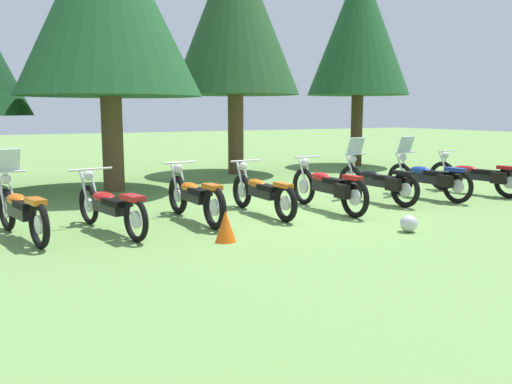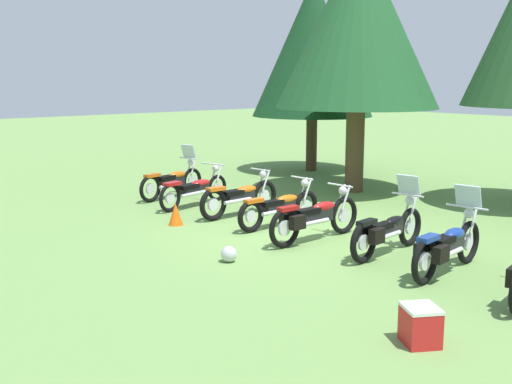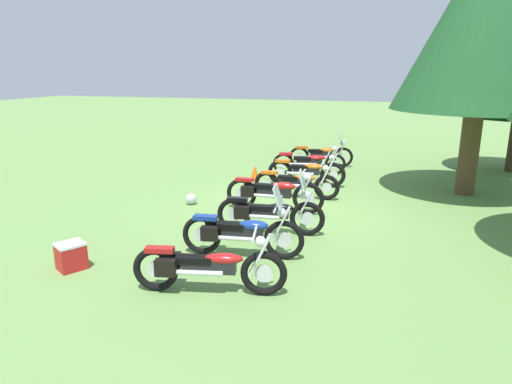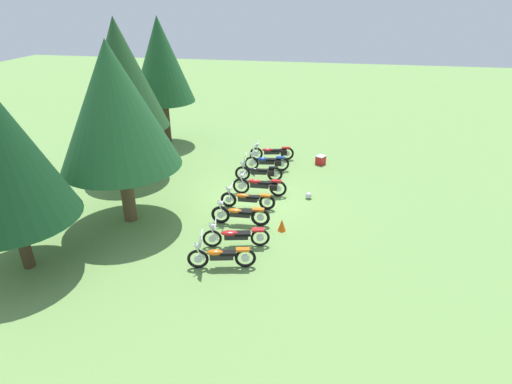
{
  "view_description": "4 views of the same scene",
  "coord_description": "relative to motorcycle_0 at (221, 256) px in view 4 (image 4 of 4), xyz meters",
  "views": [
    {
      "loc": [
        -5.53,
        -8.71,
        1.96
      ],
      "look_at": [
        -1.09,
        -0.4,
        0.53
      ],
      "focal_mm": 37.48,
      "sensor_mm": 36.0,
      "label": 1
    },
    {
      "loc": [
        9.02,
        -8.77,
        3.15
      ],
      "look_at": [
        -1.24,
        -0.11,
        0.69
      ],
      "focal_mm": 44.25,
      "sensor_mm": 36.0,
      "label": 2
    },
    {
      "loc": [
        10.84,
        2.46,
        3.35
      ],
      "look_at": [
        1.35,
        -0.43,
        0.65
      ],
      "focal_mm": 31.7,
      "sensor_mm": 36.0,
      "label": 3
    },
    {
      "loc": [
        -15.69,
        -3.06,
        8.18
      ],
      "look_at": [
        -0.81,
        -0.29,
        0.85
      ],
      "focal_mm": 28.98,
      "sensor_mm": 36.0,
      "label": 4
    }
  ],
  "objects": [
    {
      "name": "ground_plane",
      "position": [
        4.91,
        -0.12,
        -0.46
      ],
      "size": [
        80.0,
        80.0,
        0.0
      ],
      "primitive_type": "plane",
      "color": "#6B934C"
    },
    {
      "name": "motorcycle_0",
      "position": [
        0.0,
        0.0,
        0.0
      ],
      "size": [
        0.72,
        2.22,
        1.36
      ],
      "rotation": [
        0.0,
        0.0,
        1.79
      ],
      "color": "black",
      "rests_on": "ground_plane"
    },
    {
      "name": "motorcycle_1",
      "position": [
        1.32,
        -0.2,
        -0.02
      ],
      "size": [
        0.86,
        2.34,
        1.0
      ],
      "rotation": [
        0.0,
        0.0,
        1.79
      ],
      "color": "black",
      "rests_on": "ground_plane"
    },
    {
      "name": "motorcycle_2",
      "position": [
        2.86,
        -0.01,
        -0.02
      ],
      "size": [
        0.63,
        2.31,
        1.02
      ],
      "rotation": [
        0.0,
        0.0,
        1.62
      ],
      "color": "black",
      "rests_on": "ground_plane"
    },
    {
      "name": "motorcycle_3",
      "position": [
        4.23,
        -0.02,
        -0.04
      ],
      "size": [
        0.65,
        2.32,
        0.99
      ],
      "rotation": [
        0.0,
        0.0,
        1.6
      ],
      "color": "black",
      "rests_on": "ground_plane"
    },
    {
      "name": "motorcycle_4",
      "position": [
        5.55,
        -0.34,
        0.01
      ],
      "size": [
        0.64,
        2.43,
        1.04
      ],
      "rotation": [
        0.0,
        0.0,
        1.59
      ],
      "color": "black",
      "rests_on": "ground_plane"
    },
    {
      "name": "motorcycle_5",
      "position": [
        7.07,
        -0.02,
        -0.01
      ],
      "size": [
        0.69,
        2.28,
        1.38
      ],
      "rotation": [
        0.0,
        0.0,
        1.69
      ],
      "color": "black",
      "rests_on": "ground_plane"
    },
    {
      "name": "motorcycle_6",
      "position": [
        8.41,
        -0.18,
        0.01
      ],
      "size": [
        0.76,
        2.27,
        1.38
      ],
      "rotation": [
        0.0,
        0.0,
        1.7
      ],
      "color": "black",
      "rests_on": "ground_plane"
    },
    {
      "name": "motorcycle_7",
      "position": [
        9.9,
        -0.24,
        -0.03
      ],
      "size": [
        0.83,
        2.37,
        1.01
      ],
      "rotation": [
        0.0,
        0.0,
        1.78
      ],
      "color": "black",
      "rests_on": "ground_plane"
    },
    {
      "name": "pine_tree_1",
      "position": [
        2.46,
        4.37,
        4.09
      ],
      "size": [
        4.4,
        4.4,
        6.83
      ],
      "color": "brown",
      "rests_on": "ground_plane"
    },
    {
      "name": "pine_tree_2",
      "position": [
        6.75,
        6.28,
        4.39
      ],
      "size": [
        3.94,
        3.94,
        7.3
      ],
      "color": "brown",
      "rests_on": "ground_plane"
    },
    {
      "name": "pine_tree_3",
      "position": [
        11.58,
        6.36,
        4.31
      ],
      "size": [
        3.55,
        3.55,
        7.09
      ],
      "color": "#42301E",
      "rests_on": "ground_plane"
    },
    {
      "name": "picnic_cooler",
      "position": [
        9.77,
        -2.82,
        -0.23
      ],
      "size": [
        0.59,
        0.57,
        0.47
      ],
      "color": "red",
      "rests_on": "ground_plane"
    },
    {
      "name": "traffic_cone",
      "position": [
        2.69,
        -1.67,
        -0.22
      ],
      "size": [
        0.32,
        0.32,
        0.48
      ],
      "primitive_type": "cone",
      "color": "#EA590F",
      "rests_on": "ground_plane"
    },
    {
      "name": "dropped_helmet",
      "position": [
        5.61,
        -2.48,
        -0.32
      ],
      "size": [
        0.28,
        0.28,
        0.28
      ],
      "primitive_type": "sphere",
      "color": "silver",
      "rests_on": "ground_plane"
    }
  ]
}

